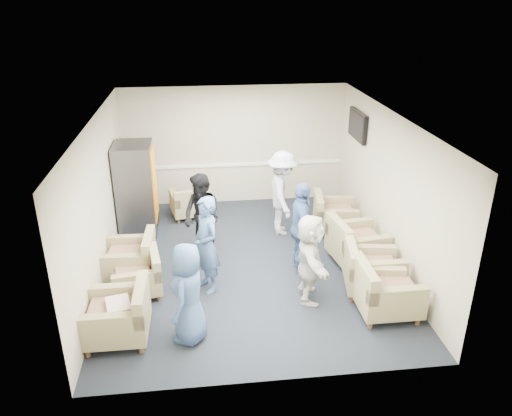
{
  "coord_description": "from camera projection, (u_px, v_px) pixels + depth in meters",
  "views": [
    {
      "loc": [
        -0.81,
        -7.9,
        4.59
      ],
      "look_at": [
        0.15,
        0.2,
        1.02
      ],
      "focal_mm": 35.0,
      "sensor_mm": 36.0,
      "label": 1
    }
  ],
  "objects": [
    {
      "name": "vending_machine",
      "position": [
        137.0,
        189.0,
        10.01
      ],
      "size": [
        0.75,
        0.88,
        1.85
      ],
      "color": "#54535C",
      "rests_on": "floor"
    },
    {
      "name": "chair_rail",
      "position": [
        235.0,
        165.0,
        11.46
      ],
      "size": [
        4.98,
        0.04,
        0.06
      ],
      "primitive_type": "cube",
      "color": "white",
      "rests_on": "back_wall"
    },
    {
      "name": "front_wall",
      "position": [
        275.0,
        291.0,
        5.84
      ],
      "size": [
        5.0,
        0.02,
        2.7
      ],
      "primitive_type": "cube",
      "color": "beige",
      "rests_on": "floor"
    },
    {
      "name": "tv",
      "position": [
        357.0,
        125.0,
        10.19
      ],
      "size": [
        0.1,
        1.0,
        0.58
      ],
      "color": "black",
      "rests_on": "right_wall"
    },
    {
      "name": "armchair_right_midnear",
      "position": [
        369.0,
        272.0,
        8.19
      ],
      "size": [
        1.0,
        1.0,
        0.69
      ],
      "rotation": [
        0.0,
        0.0,
        1.41
      ],
      "color": "#8F855C",
      "rests_on": "floor"
    },
    {
      "name": "ceiling",
      "position": [
        248.0,
        118.0,
        8.03
      ],
      "size": [
        6.0,
        6.0,
        0.0
      ],
      "primitive_type": "plane",
      "rotation": [
        3.14,
        0.0,
        0.0
      ],
      "color": "white",
      "rests_on": "back_wall"
    },
    {
      "name": "right_wall",
      "position": [
        388.0,
        189.0,
        8.84
      ],
      "size": [
        0.02,
        6.0,
        2.7
      ],
      "primitive_type": "cube",
      "color": "beige",
      "rests_on": "floor"
    },
    {
      "name": "person_front_left",
      "position": [
        189.0,
        293.0,
        6.88
      ],
      "size": [
        0.7,
        0.85,
        1.5
      ],
      "primitive_type": "imported",
      "rotation": [
        0.0,
        0.0,
        -1.92
      ],
      "color": "#3D5D94",
      "rests_on": "floor"
    },
    {
      "name": "armchair_left_mid",
      "position": [
        140.0,
        277.0,
        8.12
      ],
      "size": [
        0.88,
        0.88,
        0.61
      ],
      "rotation": [
        0.0,
        0.0,
        -1.41
      ],
      "color": "#8F855C",
      "rests_on": "floor"
    },
    {
      "name": "pillow",
      "position": [
        118.0,
        306.0,
        6.97
      ],
      "size": [
        0.41,
        0.48,
        0.12
      ],
      "primitive_type": "cube",
      "rotation": [
        0.0,
        0.0,
        -1.32
      ],
      "color": "white",
      "rests_on": "armchair_left_near"
    },
    {
      "name": "floor",
      "position": [
        249.0,
        264.0,
        9.11
      ],
      "size": [
        6.0,
        6.0,
        0.0
      ],
      "primitive_type": "plane",
      "color": "black",
      "rests_on": "ground"
    },
    {
      "name": "armchair_corner",
      "position": [
        190.0,
        204.0,
        10.89
      ],
      "size": [
        0.89,
        0.89,
        0.6
      ],
      "rotation": [
        0.0,
        0.0,
        3.35
      ],
      "color": "#8F855C",
      "rests_on": "floor"
    },
    {
      "name": "armchair_left_far",
      "position": [
        133.0,
        259.0,
        8.57
      ],
      "size": [
        0.88,
        0.88,
        0.68
      ],
      "rotation": [
        0.0,
        0.0,
        -1.61
      ],
      "color": "#8F855C",
      "rests_on": "floor"
    },
    {
      "name": "back_wall",
      "position": [
        235.0,
        146.0,
        11.3
      ],
      "size": [
        5.0,
        0.02,
        2.7
      ],
      "primitive_type": "cube",
      "color": "beige",
      "rests_on": "floor"
    },
    {
      "name": "armchair_left_near",
      "position": [
        121.0,
        317.0,
        7.04
      ],
      "size": [
        0.9,
        0.9,
        0.71
      ],
      "rotation": [
        0.0,
        0.0,
        -1.58
      ],
      "color": "#8F855C",
      "rests_on": "floor"
    },
    {
      "name": "person_back_right",
      "position": [
        282.0,
        193.0,
        9.96
      ],
      "size": [
        0.67,
        1.13,
        1.72
      ],
      "primitive_type": "imported",
      "rotation": [
        0.0,
        0.0,
        1.54
      ],
      "color": "white",
      "rests_on": "floor"
    },
    {
      "name": "armchair_right_near",
      "position": [
        383.0,
        292.0,
        7.6
      ],
      "size": [
        0.91,
        0.91,
        0.73
      ],
      "rotation": [
        0.0,
        0.0,
        1.57
      ],
      "color": "#8F855C",
      "rests_on": "floor"
    },
    {
      "name": "person_front_right",
      "position": [
        310.0,
        258.0,
        7.8
      ],
      "size": [
        0.57,
        1.4,
        1.47
      ],
      "primitive_type": "imported",
      "rotation": [
        0.0,
        0.0,
        1.47
      ],
      "color": "silver",
      "rests_on": "floor"
    },
    {
      "name": "left_wall",
      "position": [
        99.0,
        202.0,
        8.3
      ],
      "size": [
        0.02,
        6.0,
        2.7
      ],
      "primitive_type": "cube",
      "color": "beige",
      "rests_on": "floor"
    },
    {
      "name": "backpack",
      "position": [
        188.0,
        273.0,
        8.39
      ],
      "size": [
        0.26,
        0.19,
        0.43
      ],
      "rotation": [
        0.0,
        0.0,
        -0.06
      ],
      "color": "black",
      "rests_on": "floor"
    },
    {
      "name": "person_mid_left",
      "position": [
        207.0,
        245.0,
        8.02
      ],
      "size": [
        0.61,
        0.71,
        1.65
      ],
      "primitive_type": "imported",
      "rotation": [
        0.0,
        0.0,
        -1.13
      ],
      "color": "#3D5D94",
      "rests_on": "floor"
    },
    {
      "name": "armchair_right_midfar",
      "position": [
        354.0,
        244.0,
        9.03
      ],
      "size": [
        1.03,
        1.03,
        0.72
      ],
      "rotation": [
        0.0,
        0.0,
        1.71
      ],
      "color": "#8F855C",
      "rests_on": "floor"
    },
    {
      "name": "armchair_right_far",
      "position": [
        332.0,
        216.0,
        10.24
      ],
      "size": [
        0.96,
        0.96,
        0.67
      ],
      "rotation": [
        0.0,
        0.0,
        1.42
      ],
      "color": "#8F855C",
      "rests_on": "floor"
    },
    {
      "name": "person_back_left",
      "position": [
        202.0,
        217.0,
        9.02
      ],
      "size": [
        0.99,
        1.0,
        1.63
      ],
      "primitive_type": "imported",
      "rotation": [
        0.0,
        0.0,
        -0.8
      ],
      "color": "black",
      "rests_on": "floor"
    },
    {
      "name": "person_mid_right",
      "position": [
        301.0,
        228.0,
        8.59
      ],
      "size": [
        0.41,
        0.97,
        1.64
      ],
      "primitive_type": "imported",
      "rotation": [
        0.0,
        0.0,
        1.56
      ],
      "color": "#3D5D94",
      "rests_on": "floor"
    }
  ]
}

